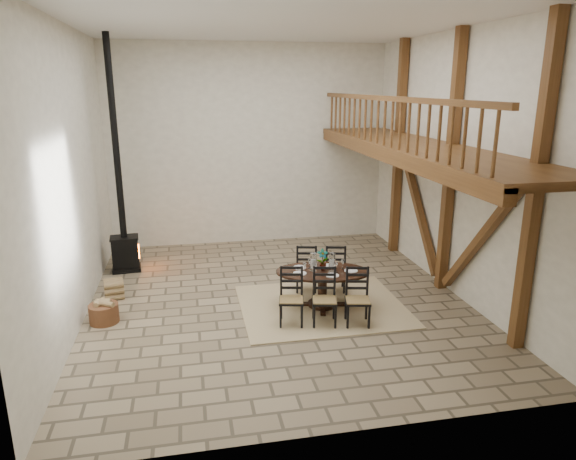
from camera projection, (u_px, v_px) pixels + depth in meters
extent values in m
plane|color=gray|center=(278.00, 300.00, 9.86)|extent=(8.00, 8.00, 0.00)
cube|color=white|center=(249.00, 146.00, 12.95)|extent=(7.00, 0.02, 5.00)
cube|color=white|center=(343.00, 231.00, 5.40)|extent=(7.00, 0.02, 5.00)
cube|color=white|center=(70.00, 178.00, 8.52)|extent=(0.02, 8.00, 5.00)
cube|color=white|center=(456.00, 165.00, 9.83)|extent=(0.02, 8.00, 5.00)
cube|color=white|center=(276.00, 21.00, 8.49)|extent=(7.00, 8.00, 0.02)
cube|color=brown|center=(536.00, 191.00, 7.45)|extent=(0.18, 0.18, 5.00)
cube|color=brown|center=(451.00, 165.00, 9.81)|extent=(0.18, 0.18, 5.00)
cube|color=brown|center=(399.00, 150.00, 12.17)|extent=(0.18, 0.18, 5.00)
cube|color=brown|center=(481.00, 239.00, 8.93)|extent=(0.14, 2.16, 2.54)
cube|color=brown|center=(418.00, 207.00, 11.29)|extent=(0.14, 2.16, 2.54)
cube|color=brown|center=(452.00, 150.00, 9.73)|extent=(0.20, 7.80, 0.20)
cube|color=brown|center=(419.00, 148.00, 9.59)|extent=(1.60, 7.80, 0.12)
cube|color=brown|center=(383.00, 154.00, 9.48)|extent=(0.18, 7.80, 0.22)
cube|color=brown|center=(386.00, 98.00, 9.21)|extent=(0.09, 7.60, 0.09)
cube|color=brown|center=(385.00, 122.00, 9.32)|extent=(0.06, 7.60, 0.86)
cube|color=tan|center=(322.00, 306.00, 9.57)|extent=(3.00, 2.50, 0.02)
ellipsoid|color=black|center=(323.00, 272.00, 9.39)|extent=(1.89, 1.37, 0.04)
cylinder|color=black|center=(322.00, 290.00, 9.48)|extent=(0.17, 0.17, 0.63)
cylinder|color=black|center=(322.00, 304.00, 9.56)|extent=(0.53, 0.53, 0.06)
cube|color=#A0754A|center=(291.00, 300.00, 8.73)|extent=(0.49, 0.47, 0.04)
cube|color=black|center=(291.00, 313.00, 8.80)|extent=(0.47, 0.47, 0.43)
cube|color=black|center=(291.00, 282.00, 8.84)|extent=(0.36, 0.11, 0.57)
cube|color=#A0754A|center=(324.00, 300.00, 8.73)|extent=(0.49, 0.47, 0.04)
cube|color=black|center=(324.00, 313.00, 8.79)|extent=(0.47, 0.47, 0.43)
cube|color=black|center=(324.00, 282.00, 8.83)|extent=(0.36, 0.11, 0.57)
cube|color=#A0754A|center=(358.00, 300.00, 8.72)|extent=(0.49, 0.47, 0.04)
cube|color=black|center=(357.00, 313.00, 8.78)|extent=(0.47, 0.47, 0.43)
cube|color=black|center=(357.00, 282.00, 8.82)|extent=(0.36, 0.11, 0.57)
cube|color=#A0754A|center=(306.00, 269.00, 10.18)|extent=(0.49, 0.47, 0.04)
cube|color=black|center=(306.00, 281.00, 10.25)|extent=(0.47, 0.47, 0.43)
cube|color=black|center=(307.00, 260.00, 9.94)|extent=(0.36, 0.11, 0.57)
cube|color=#A0754A|center=(335.00, 270.00, 10.17)|extent=(0.49, 0.47, 0.04)
cube|color=black|center=(334.00, 281.00, 10.24)|extent=(0.47, 0.47, 0.43)
cube|color=black|center=(336.00, 260.00, 9.93)|extent=(0.36, 0.11, 0.57)
cube|color=white|center=(323.00, 270.00, 9.38)|extent=(1.43, 0.92, 0.01)
cube|color=white|center=(323.00, 266.00, 9.36)|extent=(0.89, 0.45, 0.18)
cylinder|color=white|center=(313.00, 262.00, 9.34)|extent=(0.12, 0.12, 0.34)
cylinder|color=white|center=(332.00, 262.00, 9.33)|extent=(0.12, 0.12, 0.34)
cylinder|color=white|center=(313.00, 267.00, 9.36)|extent=(0.06, 0.06, 0.16)
cylinder|color=white|center=(332.00, 267.00, 9.36)|extent=(0.06, 0.06, 0.16)
imported|color=#4C723F|center=(323.00, 260.00, 9.37)|extent=(0.23, 0.18, 0.40)
cube|color=black|center=(127.00, 268.00, 11.42)|extent=(0.65, 0.52, 0.09)
cube|color=black|center=(125.00, 252.00, 11.32)|extent=(0.59, 0.47, 0.65)
cube|color=#FF590C|center=(139.00, 251.00, 11.40)|extent=(0.04, 0.26, 0.26)
cube|color=black|center=(124.00, 237.00, 11.23)|extent=(0.63, 0.51, 0.04)
cylinder|color=black|center=(115.00, 139.00, 10.65)|extent=(0.14, 0.14, 4.22)
cylinder|color=brown|center=(104.00, 313.00, 8.89)|extent=(0.50, 0.50, 0.33)
cube|color=#9E8A58|center=(103.00, 303.00, 8.84)|extent=(0.27, 0.27, 0.10)
cube|color=#9E8A58|center=(114.00, 289.00, 9.90)|extent=(0.42, 0.43, 0.37)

